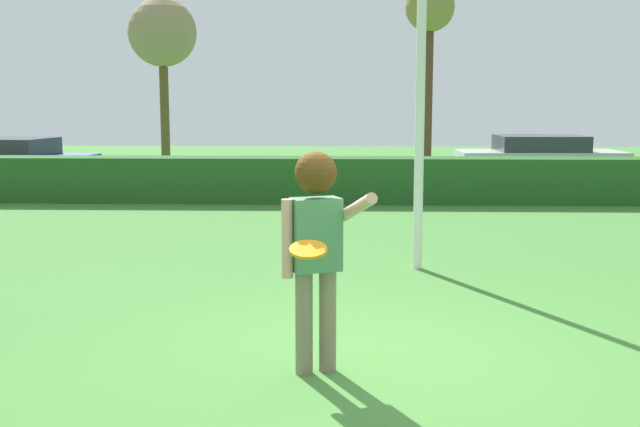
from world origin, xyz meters
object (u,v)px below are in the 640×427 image
bare_elm_tree (430,14)px  parked_car_silver (540,157)px  maple_tree (163,35)px  frisbee (308,249)px  person (316,234)px  parked_car_blue (5,161)px

bare_elm_tree → parked_car_silver: bearing=-65.1°
bare_elm_tree → maple_tree: bearing=-167.2°
frisbee → maple_tree: bearing=106.1°
person → maple_tree: 18.63m
parked_car_blue → parked_car_silver: (13.27, 1.77, 0.00)m
parked_car_blue → maple_tree: 6.68m
frisbee → maple_tree: (-5.22, 18.08, 2.98)m
person → maple_tree: size_ratio=0.35×
frisbee → parked_car_blue: bearing=121.5°
maple_tree → frisbee: bearing=-73.9°
bare_elm_tree → maple_tree: 8.37m
person → bare_elm_tree: bare_elm_tree is taller
person → parked_car_blue: 14.92m
frisbee → maple_tree: maple_tree is taller
parked_car_blue → parked_car_silver: bearing=7.6°
parked_car_blue → parked_car_silver: 13.39m
person → parked_car_silver: (5.25, 14.34, -0.45)m
frisbee → parked_car_blue: size_ratio=0.06×
parked_car_silver → maple_tree: (-10.51, 3.29, 3.39)m
person → parked_car_blue: (-8.02, 12.58, -0.45)m
person → frisbee: bearing=-95.4°
maple_tree → parked_car_blue: bearing=-118.7°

